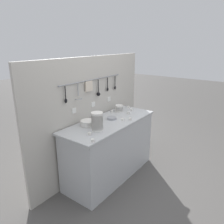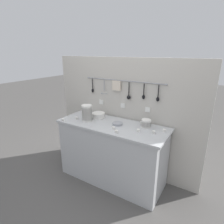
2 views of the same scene
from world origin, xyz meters
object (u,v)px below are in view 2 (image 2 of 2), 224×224
object	(u,v)px
cup_back_right	(164,131)
cup_back_left	(116,132)
plate_stack	(98,115)
cup_by_caddy	(77,118)
cup_edge_near	(63,120)
cup_centre	(114,128)
cup_edge_far	(141,123)
steel_mixing_bowl	(117,124)
cup_mid_row	(138,130)
cup_beside_plates	(154,132)
bowl_stack_nested_right	(146,123)
bowl_stack_tall_left	(87,113)

from	to	relation	value
cup_back_right	cup_back_left	xyz separation A→B (m)	(-0.49, -0.34, 0.00)
plate_stack	cup_back_left	world-z (taller)	plate_stack
cup_by_caddy	cup_edge_near	distance (m)	0.20
cup_centre	cup_back_right	world-z (taller)	same
cup_edge_far	cup_by_caddy	bearing A→B (deg)	-160.14
cup_edge_near	steel_mixing_bowl	bearing A→B (deg)	20.89
steel_mixing_bowl	cup_back_left	distance (m)	0.27
cup_mid_row	cup_centre	bearing A→B (deg)	-162.16
cup_by_caddy	cup_centre	bearing A→B (deg)	-3.38
cup_back_left	cup_by_caddy	bearing A→B (deg)	171.18
cup_beside_plates	cup_centre	bearing A→B (deg)	-163.03
plate_stack	cup_edge_near	world-z (taller)	plate_stack
cup_by_caddy	cup_beside_plates	bearing A→B (deg)	5.42
cup_edge_far	plate_stack	bearing A→B (deg)	-172.02
bowl_stack_nested_right	plate_stack	distance (m)	0.76
cup_mid_row	cup_edge_near	bearing A→B (deg)	-168.77
cup_beside_plates	cup_edge_far	size ratio (longest dim) A/B	1.00
cup_back_left	bowl_stack_tall_left	bearing A→B (deg)	166.01
bowl_stack_nested_right	cup_back_left	world-z (taller)	bowl_stack_nested_right
cup_by_caddy	cup_mid_row	size ratio (longest dim) A/B	1.00
cup_beside_plates	cup_mid_row	xyz separation A→B (m)	(-0.18, -0.05, 0.00)
plate_stack	cup_mid_row	distance (m)	0.75
cup_beside_plates	cup_edge_far	bearing A→B (deg)	140.01
cup_by_caddy	cup_back_left	bearing A→B (deg)	-8.82
cup_back_left	cup_beside_plates	bearing A→B (deg)	29.22
cup_beside_plates	plate_stack	bearing A→B (deg)	172.54
bowl_stack_tall_left	cup_back_left	xyz separation A→B (m)	(0.56, -0.14, -0.10)
bowl_stack_nested_right	cup_beside_plates	xyz separation A→B (m)	(0.15, -0.14, -0.04)
steel_mixing_bowl	cup_back_left	world-z (taller)	cup_back_left
plate_stack	cup_edge_far	world-z (taller)	plate_stack
cup_mid_row	cup_back_right	bearing A→B (deg)	31.08
plate_stack	cup_mid_row	size ratio (longest dim) A/B	5.14
steel_mixing_bowl	cup_centre	size ratio (longest dim) A/B	3.53
steel_mixing_bowl	cup_edge_far	distance (m)	0.33
plate_stack	cup_centre	size ratio (longest dim) A/B	5.14
cup_by_caddy	cup_edge_far	bearing A→B (deg)	19.86
cup_centre	plate_stack	bearing A→B (deg)	148.27
bowl_stack_tall_left	steel_mixing_bowl	world-z (taller)	bowl_stack_tall_left
bowl_stack_nested_right	cup_edge_far	distance (m)	0.13
bowl_stack_tall_left	plate_stack	world-z (taller)	bowl_stack_tall_left
cup_by_caddy	cup_edge_far	size ratio (longest dim) A/B	1.00
cup_beside_plates	cup_by_caddy	bearing A→B (deg)	-174.58
cup_edge_far	cup_mid_row	size ratio (longest dim) A/B	1.00
bowl_stack_nested_right	cup_back_left	xyz separation A→B (m)	(-0.24, -0.36, -0.04)
cup_edge_near	cup_back_left	distance (m)	0.86
plate_stack	cup_back_left	xyz separation A→B (m)	(0.51, -0.34, -0.02)
bowl_stack_nested_right	plate_stack	world-z (taller)	bowl_stack_nested_right
steel_mixing_bowl	cup_by_caddy	world-z (taller)	cup_by_caddy
steel_mixing_bowl	cup_mid_row	size ratio (longest dim) A/B	3.53
cup_back_right	cup_back_left	bearing A→B (deg)	-145.51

